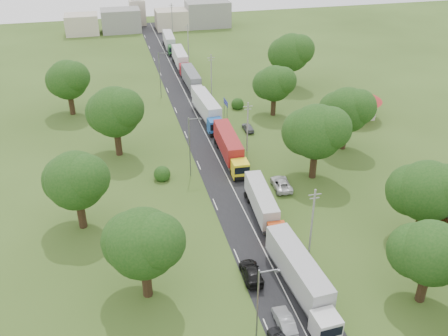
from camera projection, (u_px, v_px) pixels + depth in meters
name	position (u px, v px, depth m)	size (l,w,h in m)	color
ground	(251.00, 225.00, 67.34)	(260.00, 260.00, 0.00)	#304818
road	(217.00, 157.00, 84.27)	(8.00, 200.00, 0.04)	black
info_sign	(226.00, 105.00, 96.59)	(0.12, 3.10, 4.10)	slate
pole_1	(312.00, 220.00, 60.27)	(1.60, 0.24, 9.00)	gray
pole_2	(248.00, 126.00, 83.98)	(1.60, 0.24, 9.00)	gray
pole_3	(211.00, 74.00, 107.68)	(1.60, 0.24, 9.00)	gray
pole_4	(188.00, 41.00, 131.39)	(1.60, 0.24, 9.00)	gray
pole_5	(172.00, 17.00, 155.10)	(1.60, 0.24, 9.00)	gray
lamp_0	(259.00, 307.00, 46.57)	(2.03, 0.22, 10.00)	slate
lamp_1	(191.00, 144.00, 76.20)	(2.03, 0.22, 10.00)	slate
lamp_2	(160.00, 73.00, 105.84)	(2.03, 0.22, 10.00)	slate
tree_2	(430.00, 252.00, 51.92)	(8.00, 8.00, 10.10)	#382616
tree_3	(426.00, 190.00, 61.35)	(8.80, 8.80, 11.07)	#382616
tree_4	(316.00, 131.00, 74.83)	(9.60, 9.60, 12.05)	#382616
tree_5	(347.00, 110.00, 83.78)	(8.80, 8.80, 11.07)	#382616
tree_6	(274.00, 83.00, 97.00)	(8.00, 8.00, 10.10)	#382616
tree_7	(291.00, 52.00, 111.00)	(9.60, 9.60, 12.05)	#382616
tree_10	(143.00, 242.00, 52.33)	(8.80, 8.80, 11.07)	#382616
tree_11	(76.00, 180.00, 63.56)	(8.80, 8.80, 11.07)	#382616
tree_12	(115.00, 112.00, 81.46)	(9.60, 9.60, 12.05)	#382616
tree_13	(68.00, 79.00, 97.01)	(8.80, 8.80, 11.07)	#382616
house_cream	(355.00, 100.00, 97.24)	(10.08, 10.08, 5.80)	#C0B49F
distant_town	(155.00, 19.00, 158.91)	(52.00, 8.00, 8.00)	gray
church	(137.00, 8.00, 163.77)	(5.00, 5.00, 12.30)	#C0B49F
truck_0	(301.00, 277.00, 54.92)	(3.46, 15.58, 4.30)	silver
truck_1	(263.00, 205.00, 67.94)	(3.05, 13.67, 3.78)	#C14216
truck_2	(230.00, 147.00, 82.71)	(2.98, 15.18, 4.20)	yellow
truck_3	(208.00, 109.00, 96.68)	(3.39, 15.63, 4.32)	#1C56A8
truck_4	(192.00, 80.00, 112.06)	(2.59, 14.25, 3.95)	silver
truck_5	(181.00, 59.00, 125.37)	(2.87, 15.07, 4.17)	maroon
truck_6	(169.00, 42.00, 139.91)	(3.00, 14.53, 4.02)	#25642B
car_lane_mid	(285.00, 321.00, 51.37)	(1.53, 4.39, 1.44)	gray
car_lane_rear	(251.00, 273.00, 57.84)	(2.11, 5.18, 1.50)	black
car_verge_near	(281.00, 184.00, 75.24)	(2.47, 5.35, 1.49)	silver
car_verge_far	(248.00, 127.00, 93.19)	(1.58, 3.93, 1.34)	slate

